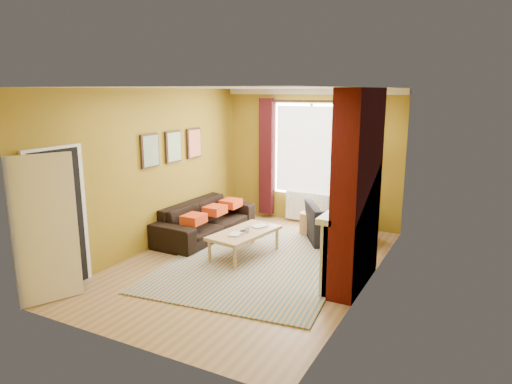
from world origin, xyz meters
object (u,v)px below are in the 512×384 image
sofa (206,220)px  floor_lamp (370,164)px  coffee_table (245,234)px  armchair (339,224)px  wicker_stool (309,224)px

sofa → floor_lamp: 3.27m
sofa → coffee_table: size_ratio=1.63×
sofa → coffee_table: (1.18, -0.60, 0.06)m
sofa → armchair: armchair is taller
coffee_table → wicker_stool: (0.54, 1.61, -0.17)m
sofa → wicker_stool: size_ratio=5.20×
sofa → armchair: bearing=-69.5°
armchair → coffee_table: size_ratio=0.81×
wicker_stool → floor_lamp: size_ratio=0.25×
coffee_table → wicker_stool: 1.71m
armchair → floor_lamp: (0.37, 0.56, 1.05)m
sofa → coffee_table: 1.33m
sofa → armchair: (2.39, 0.82, 0.03)m
coffee_table → wicker_stool: same height
armchair → floor_lamp: bearing=-155.3°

